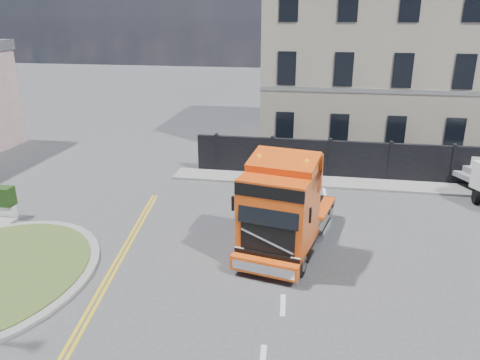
# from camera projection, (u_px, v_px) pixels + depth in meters

# --- Properties ---
(ground) EXTENTS (120.00, 120.00, 0.00)m
(ground) POSITION_uv_depth(u_px,v_px,m) (216.00, 253.00, 16.86)
(ground) COLOR #424244
(ground) RESTS_ON ground
(hoarding_fence) EXTENTS (18.80, 0.25, 2.00)m
(hoarding_fence) POSITION_uv_depth(u_px,v_px,m) (380.00, 162.00, 23.79)
(hoarding_fence) COLOR black
(hoarding_fence) RESTS_ON ground
(georgian_building) EXTENTS (12.30, 10.30, 12.80)m
(georgian_building) POSITION_uv_depth(u_px,v_px,m) (366.00, 53.00, 29.22)
(georgian_building) COLOR #B7A891
(georgian_building) RESTS_ON ground
(pavement_far) EXTENTS (20.00, 1.60, 0.12)m
(pavement_far) POSITION_uv_depth(u_px,v_px,m) (369.00, 185.00, 23.36)
(pavement_far) COLOR gray
(pavement_far) RESTS_ON ground
(truck) EXTENTS (3.41, 6.37, 3.62)m
(truck) POSITION_uv_depth(u_px,v_px,m) (284.00, 211.00, 16.32)
(truck) COLOR black
(truck) RESTS_ON ground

